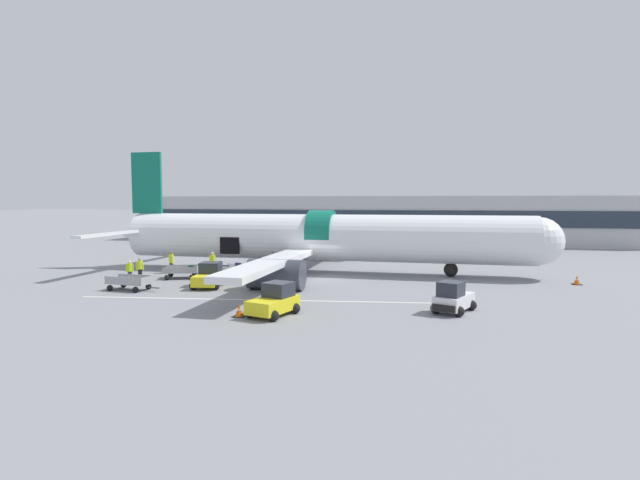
{
  "coord_description": "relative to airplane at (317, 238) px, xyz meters",
  "views": [
    {
      "loc": [
        8.64,
        -37.04,
        5.99
      ],
      "look_at": [
        0.07,
        -0.22,
        2.98
      ],
      "focal_mm": 28.0,
      "sensor_mm": 36.0,
      "label": 1
    }
  ],
  "objects": [
    {
      "name": "ground_plane",
      "position": [
        1.0,
        -3.15,
        -2.83
      ],
      "size": [
        500.0,
        500.0,
        0.0
      ],
      "primitive_type": "plane",
      "color": "gray"
    },
    {
      "name": "apron_marking_line",
      "position": [
        -1.13,
        -12.19,
        -2.82
      ],
      "size": [
        21.16,
        3.12,
        0.01
      ],
      "color": "silver",
      "rests_on": "ground_plane"
    },
    {
      "name": "terminal_strip",
      "position": [
        1.0,
        33.68,
        0.46
      ],
      "size": [
        70.1,
        13.52,
        6.57
      ],
      "color": "#B2B2B7",
      "rests_on": "ground_plane"
    },
    {
      "name": "airplane",
      "position": [
        0.0,
        0.0,
        0.0
      ],
      "size": [
        37.62,
        33.61,
        10.26
      ],
      "color": "white",
      "rests_on": "ground_plane"
    },
    {
      "name": "baggage_tug_lead",
      "position": [
        10.61,
        -12.93,
        -2.11
      ],
      "size": [
        2.48,
        3.18,
        1.71
      ],
      "color": "silver",
      "rests_on": "ground_plane"
    },
    {
      "name": "baggage_tug_mid",
      "position": [
        1.51,
        -15.72,
        -2.1
      ],
      "size": [
        2.52,
        3.33,
        1.69
      ],
      "color": "yellow",
      "rests_on": "ground_plane"
    },
    {
      "name": "baggage_tug_rear",
      "position": [
        -5.59,
        -8.63,
        -2.1
      ],
      "size": [
        2.4,
        3.43,
        1.68
      ],
      "color": "yellow",
      "rests_on": "ground_plane"
    },
    {
      "name": "baggage_cart_loading",
      "position": [
        -9.27,
        -5.55,
        -2.36
      ],
      "size": [
        3.59,
        2.52,
        0.98
      ],
      "color": "#999BA0",
      "rests_on": "ground_plane"
    },
    {
      "name": "baggage_cart_queued",
      "position": [
        -5.49,
        -4.04,
        -2.33
      ],
      "size": [
        3.69,
        2.43,
        1.09
      ],
      "color": "silver",
      "rests_on": "ground_plane"
    },
    {
      "name": "baggage_cart_empty",
      "position": [
        -10.15,
        -11.01,
        -2.36
      ],
      "size": [
        3.88,
        1.92,
        0.97
      ],
      "color": "#999BA0",
      "rests_on": "ground_plane"
    },
    {
      "name": "ground_crew_loader_a",
      "position": [
        -8.07,
        -2.83,
        -1.88
      ],
      "size": [
        0.54,
        0.62,
        1.81
      ],
      "color": "#2D2D33",
      "rests_on": "ground_plane"
    },
    {
      "name": "ground_crew_loader_b",
      "position": [
        -11.54,
        -3.25,
        -1.89
      ],
      "size": [
        0.57,
        0.57,
        1.79
      ],
      "color": "black",
      "rests_on": "ground_plane"
    },
    {
      "name": "ground_crew_driver",
      "position": [
        -12.09,
        -6.89,
        -1.96
      ],
      "size": [
        0.58,
        0.43,
        1.65
      ],
      "color": "black",
      "rests_on": "ground_plane"
    },
    {
      "name": "ground_crew_supervisor",
      "position": [
        -12.26,
        -7.94,
        -1.99
      ],
      "size": [
        0.55,
        0.45,
        1.59
      ],
      "color": "#2D2D33",
      "rests_on": "ground_plane"
    },
    {
      "name": "safety_cone_nose",
      "position": [
        19.53,
        -1.77,
        -2.52
      ],
      "size": [
        0.64,
        0.64,
        0.66
      ],
      "color": "black",
      "rests_on": "ground_plane"
    },
    {
      "name": "safety_cone_engine_left",
      "position": [
        -0.16,
        -16.46,
        -2.52
      ],
      "size": [
        0.63,
        0.63,
        0.66
      ],
      "color": "black",
      "rests_on": "ground_plane"
    }
  ]
}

